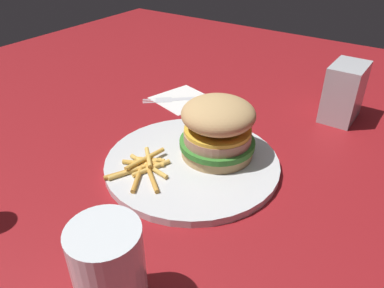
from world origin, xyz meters
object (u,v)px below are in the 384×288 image
at_px(fork, 182,98).
at_px(drink_glass, 110,275).
at_px(plate, 192,163).
at_px(fries_pile, 143,167).
at_px(napkin_dispenser, 344,92).
at_px(sandwich, 218,128).
at_px(napkin, 182,99).

distance_m(fork, drink_glass, 0.50).
xyz_separation_m(plate, fork, (-0.19, -0.16, -0.00)).
relative_size(fries_pile, napkin_dispenser, 0.96).
xyz_separation_m(plate, sandwich, (-0.04, 0.02, 0.05)).
relative_size(fork, napkin_dispenser, 1.29).
bearing_deg(sandwich, drink_glass, 10.09).
bearing_deg(fries_pile, napkin_dispenser, 151.91).
distance_m(napkin, napkin_dispenser, 0.33).
relative_size(plate, fries_pile, 2.64).
xyz_separation_m(sandwich, fries_pile, (0.10, -0.07, -0.04)).
xyz_separation_m(sandwich, napkin_dispenser, (-0.26, 0.12, -0.01)).
bearing_deg(fork, sandwich, 49.60).
xyz_separation_m(fries_pile, drink_glass, (0.19, 0.12, 0.03)).
distance_m(sandwich, fork, 0.25).
height_order(fries_pile, napkin, fries_pile).
relative_size(sandwich, fork, 0.86).
bearing_deg(fries_pile, plate, 143.24).
height_order(plate, drink_glass, drink_glass).
distance_m(plate, napkin_dispenser, 0.34).
height_order(sandwich, napkin_dispenser, same).
distance_m(napkin, fork, 0.00).
xyz_separation_m(napkin, fork, (0.00, -0.00, 0.00)).
height_order(sandwich, fries_pile, sandwich).
bearing_deg(fries_pile, napkin, -156.81).
xyz_separation_m(fork, drink_glass, (0.44, 0.23, 0.04)).
height_order(fork, drink_glass, drink_glass).
bearing_deg(plate, sandwich, 148.65).
relative_size(napkin, napkin_dispenser, 1.00).
bearing_deg(sandwich, fries_pile, -34.81).
relative_size(fries_pile, fork, 0.75).
bearing_deg(sandwich, plate, -31.35).
xyz_separation_m(drink_glass, napkin_dispenser, (-0.55, 0.07, 0.01)).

